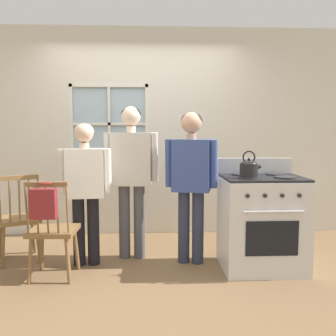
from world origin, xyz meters
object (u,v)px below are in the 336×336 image
object	(u,v)px
chair_by_window	(53,232)
person_teen_center	(131,167)
chair_near_wall	(18,220)
person_adult_right	(191,172)
handbag	(43,203)
kettle	(249,168)
person_elderly_left	(85,182)
potted_plant	(122,157)
stove	(262,222)

from	to	relation	value
chair_by_window	person_teen_center	bearing A→B (deg)	-141.35
chair_near_wall	person_adult_right	distance (m)	1.88
chair_near_wall	person_adult_right	xyz separation A→B (m)	(1.80, -0.14, 0.51)
person_teen_center	handbag	xyz separation A→B (m)	(-0.72, -0.75, -0.23)
person_teen_center	kettle	size ratio (longest dim) A/B	6.57
person_elderly_left	potted_plant	distance (m)	1.15
handbag	chair_by_window	bearing A→B (deg)	87.59
stove	person_adult_right	bearing A→B (deg)	165.00
stove	handbag	distance (m)	2.08
chair_near_wall	person_teen_center	distance (m)	1.31
person_teen_center	chair_by_window	bearing A→B (deg)	-140.09
chair_near_wall	person_elderly_left	xyz separation A→B (m)	(0.73, -0.15, 0.42)
chair_by_window	potted_plant	xyz separation A→B (m)	(0.54, 1.42, 0.59)
handbag	stove	bearing A→B (deg)	10.68
potted_plant	handbag	size ratio (longest dim) A/B	0.83
potted_plant	person_teen_center	bearing A→B (deg)	-79.50
person_teen_center	person_adult_right	world-z (taller)	person_teen_center
person_adult_right	stove	world-z (taller)	person_adult_right
stove	person_elderly_left	bearing A→B (deg)	174.26
chair_by_window	person_elderly_left	size ratio (longest dim) A/B	0.64
person_adult_right	potted_plant	size ratio (longest dim) A/B	6.08
person_teen_center	handbag	bearing A→B (deg)	-129.93
chair_by_window	person_adult_right	bearing A→B (deg)	-163.60
potted_plant	handbag	world-z (taller)	potted_plant
kettle	potted_plant	world-z (taller)	potted_plant
person_adult_right	handbag	size ratio (longest dim) A/B	5.08
person_teen_center	kettle	distance (m)	1.24
chair_by_window	person_elderly_left	world-z (taller)	person_elderly_left
person_elderly_left	handbag	size ratio (longest dim) A/B	4.70
chair_near_wall	person_elderly_left	distance (m)	0.85
kettle	handbag	world-z (taller)	kettle
stove	chair_near_wall	bearing A→B (deg)	172.58
stove	potted_plant	distance (m)	2.03
person_elderly_left	stove	xyz separation A→B (m)	(1.76, -0.18, -0.39)
person_elderly_left	stove	size ratio (longest dim) A/B	1.33
chair_by_window	chair_near_wall	bearing A→B (deg)	-42.22
chair_by_window	person_teen_center	world-z (taller)	person_teen_center
person_elderly_left	stove	bearing A→B (deg)	-11.56
person_elderly_left	chair_near_wall	bearing A→B (deg)	162.76
person_elderly_left	person_teen_center	distance (m)	0.51
chair_near_wall	potted_plant	xyz separation A→B (m)	(1.02, 0.95, 0.59)
stove	potted_plant	size ratio (longest dim) A/B	4.23
person_adult_right	chair_near_wall	bearing A→B (deg)	-170.89
person_teen_center	person_elderly_left	bearing A→B (deg)	-153.22
person_elderly_left	kettle	world-z (taller)	person_elderly_left
person_elderly_left	handbag	xyz separation A→B (m)	(-0.26, -0.56, -0.11)
person_adult_right	potted_plant	world-z (taller)	person_adult_right
chair_near_wall	stove	size ratio (longest dim) A/B	0.85
chair_near_wall	person_adult_right	bearing A→B (deg)	150.10
kettle	handbag	size ratio (longest dim) A/B	0.80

